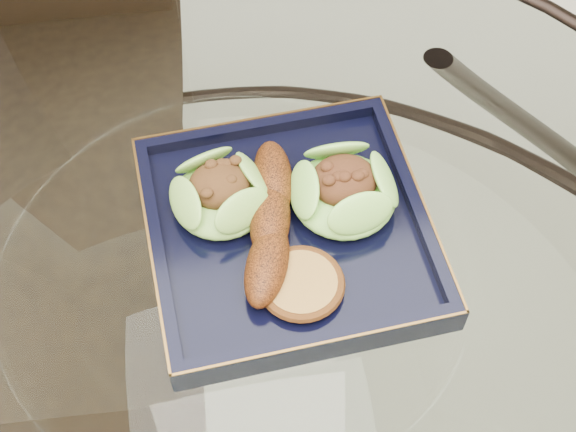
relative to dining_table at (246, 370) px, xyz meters
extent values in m
cylinder|color=white|center=(0.00, 0.00, 0.16)|extent=(1.10, 1.10, 0.01)
torus|color=black|center=(0.00, 0.00, 0.16)|extent=(1.13, 1.13, 0.02)
cylinder|color=black|center=(0.28, 0.28, -0.22)|extent=(0.04, 0.04, 0.75)
cylinder|color=black|center=(-0.28, 0.28, -0.22)|extent=(0.04, 0.04, 0.75)
cube|color=black|center=(-0.23, 0.30, -0.11)|extent=(0.46, 0.46, 0.04)
cylinder|color=black|center=(-0.06, 0.10, -0.37)|extent=(0.03, 0.03, 0.47)
cylinder|color=black|center=(-0.04, 0.47, -0.37)|extent=(0.03, 0.03, 0.47)
cube|color=black|center=(0.06, 0.06, 0.17)|extent=(0.28, 0.28, 0.02)
ellipsoid|color=#4B8E29|center=(0.00, 0.10, 0.20)|extent=(0.10, 0.10, 0.03)
ellipsoid|color=#5BAB31|center=(0.12, 0.08, 0.20)|extent=(0.13, 0.13, 0.04)
ellipsoid|color=#692C0B|center=(0.04, 0.06, 0.20)|extent=(0.08, 0.19, 0.03)
cylinder|color=#AB8139|center=(0.06, -0.01, 0.19)|extent=(0.09, 0.09, 0.01)
camera|label=1|loc=(-0.02, -0.37, 0.83)|focal=50.00mm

